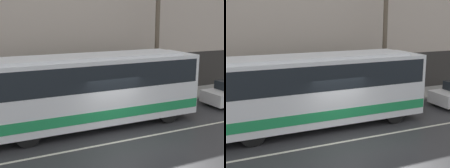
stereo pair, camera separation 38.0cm
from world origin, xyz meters
The scene contains 6 objects.
ground_plane centered at (0.00, 0.00, 0.00)m, with size 60.00×60.00×0.00m, color #2D2D30.
sidewalk centered at (0.00, 5.20, 0.07)m, with size 60.00×2.41×0.14m.
building_facade centered at (0.00, 6.55, 5.13)m, with size 60.00×0.35×10.64m.
lane_stripe centered at (0.00, 0.00, 0.00)m, with size 54.00×0.14×0.01m.
transit_bus centered at (-0.75, 2.22, 1.93)m, with size 10.86×2.54×3.43m.
utility_pole_near centered at (4.51, 4.52, 4.01)m, with size 0.26×0.26×7.74m.
Camera 1 is at (-5.76, -10.97, 5.24)m, focal length 50.00 mm.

